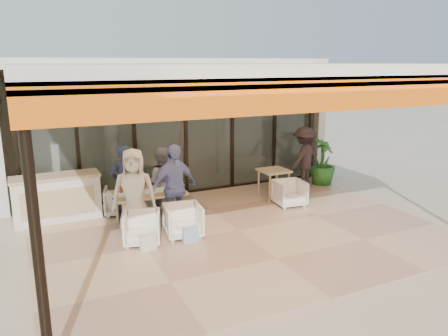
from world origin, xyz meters
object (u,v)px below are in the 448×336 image
object	(u,v)px
chair_far_left	(120,199)
host_counter	(57,198)
diner_cream	(134,193)
standing_woman	(304,158)
chair_far_right	(155,194)
side_chair	(290,192)
diner_grey	(161,182)
potted_palm	(323,162)
chair_near_left	(142,227)
dining_table	(148,194)
diner_navy	(124,183)
diner_periwinkle	(174,187)
chair_near_right	(183,219)
side_table	(274,174)

from	to	relation	value
chair_far_left	host_counter	bearing A→B (deg)	8.50
diner_cream	standing_woman	bearing A→B (deg)	35.42
chair_far_right	side_chair	world-z (taller)	chair_far_right
diner_grey	diner_cream	bearing A→B (deg)	65.73
standing_woman	diner_grey	bearing A→B (deg)	-16.04
standing_woman	chair_far_right	bearing A→B (deg)	-22.81
chair_far_right	potted_palm	size ratio (longest dim) A/B	0.55
diner_grey	standing_woman	distance (m)	4.24
chair_far_left	diner_grey	size ratio (longest dim) A/B	0.44
chair_far_left	chair_near_left	bearing A→B (deg)	105.13
dining_table	diner_navy	distance (m)	0.63
chair_far_right	diner_periwinkle	bearing A→B (deg)	107.45
dining_table	standing_woman	world-z (taller)	standing_woman
side_chair	standing_woman	world-z (taller)	standing_woman
side_chair	chair_near_left	bearing A→B (deg)	-162.96
potted_palm	diner_navy	bearing A→B (deg)	-174.95
chair_near_right	side_table	distance (m)	3.37
diner_cream	chair_far_right	bearing A→B (deg)	79.72
chair_near_left	standing_woman	bearing A→B (deg)	38.69
diner_navy	standing_woman	world-z (taller)	standing_woman
diner_navy	side_chair	world-z (taller)	diner_navy
side_chair	host_counter	bearing A→B (deg)	172.15
chair_near_right	standing_woman	xyz separation A→B (m)	(4.22, 1.83, 0.49)
side_table	chair_far_right	bearing A→B (deg)	171.72
dining_table	chair_far_left	bearing A→B (deg)	113.70
chair_near_left	side_chair	xyz separation A→B (m)	(3.87, 0.71, 0.00)
chair_near_right	diner_navy	bearing A→B (deg)	128.93
chair_far_left	potted_palm	distance (m)	5.78
chair_near_left	potted_palm	bearing A→B (deg)	37.09
chair_near_left	standing_woman	xyz separation A→B (m)	(5.06, 1.83, 0.51)
dining_table	chair_near_right	world-z (taller)	dining_table
host_counter	chair_far_left	world-z (taller)	host_counter
dining_table	chair_near_right	distance (m)	1.09
standing_woman	potted_palm	bearing A→B (deg)	164.50
chair_near_right	potted_palm	world-z (taller)	potted_palm
side_chair	standing_woman	size ratio (longest dim) A/B	0.41
diner_grey	side_table	distance (m)	3.03
dining_table	side_chair	bearing A→B (deg)	-4.08
diner_grey	side_table	bearing A→B (deg)	-160.11
diner_periwinkle	chair_far_left	bearing A→B (deg)	107.74
host_counter	side_chair	world-z (taller)	host_counter
chair_far_left	diner_cream	bearing A→B (deg)	105.13
diner_navy	side_chair	size ratio (longest dim) A/B	2.44
chair_near_left	host_counter	bearing A→B (deg)	141.85
side_table	standing_woman	size ratio (longest dim) A/B	0.43
diner_cream	diner_periwinkle	world-z (taller)	diner_periwinkle
host_counter	side_chair	bearing A→B (deg)	-14.50
host_counter	side_chair	distance (m)	5.38
dining_table	potted_palm	bearing A→B (deg)	10.09
dining_table	diner_navy	bearing A→B (deg)	133.02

